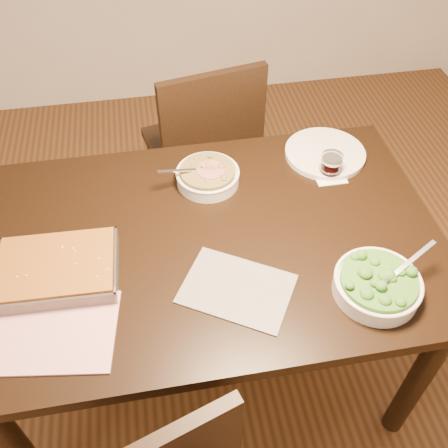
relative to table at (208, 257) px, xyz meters
name	(u,v)px	position (x,y,z in m)	size (l,w,h in m)	color
ground	(211,360)	(0.00, 0.00, -0.65)	(4.00, 4.00, 0.00)	#412812
table	(208,257)	(0.00, 0.00, 0.00)	(1.40, 0.90, 0.75)	black
magazine_a	(51,332)	(-0.44, -0.25, 0.10)	(0.33, 0.24, 0.01)	#AE3150
magazine_b	(237,289)	(0.05, -0.20, 0.10)	(0.29, 0.21, 0.01)	#26252D
coaster	(329,175)	(0.45, 0.21, 0.10)	(0.10, 0.10, 0.00)	white
stew_bowl	(208,175)	(0.04, 0.24, 0.12)	(0.23, 0.21, 0.08)	white
broccoli_bowl	(377,284)	(0.42, -0.27, 0.13)	(0.26, 0.23, 0.09)	white
baking_dish	(57,270)	(-0.43, -0.07, 0.12)	(0.34, 0.25, 0.06)	silver
wine_tumbler	(331,165)	(0.45, 0.21, 0.14)	(0.07, 0.07, 0.08)	black
dinner_plate	(325,153)	(0.46, 0.31, 0.10)	(0.28, 0.28, 0.02)	silver
chair_far	(205,145)	(0.10, 0.74, -0.14)	(0.51, 0.51, 0.92)	black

